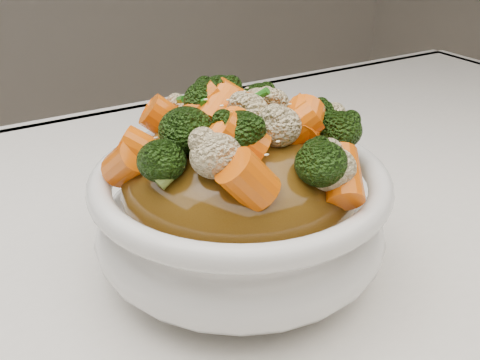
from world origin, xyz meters
TOP-DOWN VIEW (x-y plane):
  - tablecloth at (0.00, 0.00)m, footprint 1.20×0.80m
  - bowl at (0.03, 0.06)m, footprint 0.20×0.20m
  - sauce_base at (0.03, 0.06)m, footprint 0.16×0.16m
  - carrots at (0.03, 0.06)m, footprint 0.16×0.16m
  - broccoli at (0.03, 0.06)m, footprint 0.16×0.16m
  - cauliflower at (0.03, 0.06)m, footprint 0.16×0.16m
  - scallions at (0.03, 0.06)m, footprint 0.12×0.12m
  - sesame_seeds at (0.03, 0.06)m, footprint 0.15×0.15m

SIDE VIEW (x-z plane):
  - tablecloth at x=0.00m, z-range 0.71..0.75m
  - bowl at x=0.03m, z-range 0.75..0.82m
  - sauce_base at x=0.03m, z-range 0.77..0.86m
  - cauliflower at x=0.03m, z-range 0.85..0.88m
  - broccoli at x=0.03m, z-range 0.85..0.89m
  - carrots at x=0.03m, z-range 0.85..0.89m
  - scallions at x=0.03m, z-range 0.86..0.88m
  - sesame_seeds at x=0.03m, z-range 0.87..0.87m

